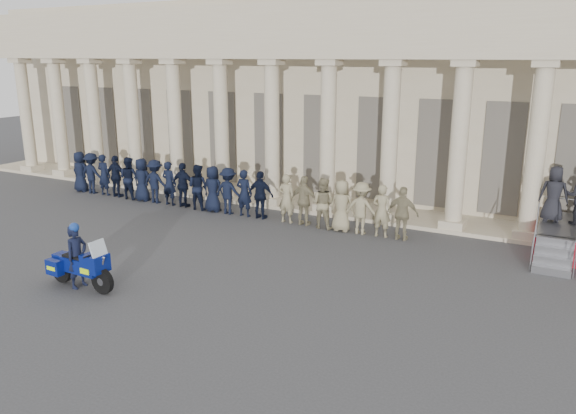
{
  "coord_description": "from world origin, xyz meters",
  "views": [
    {
      "loc": [
        10.47,
        -12.83,
        6.42
      ],
      "look_at": [
        2.14,
        2.94,
        1.6
      ],
      "focal_mm": 35.0,
      "sensor_mm": 36.0,
      "label": 1
    }
  ],
  "objects": [
    {
      "name": "motorcycle",
      "position": [
        -1.68,
        -2.39,
        0.67
      ],
      "size": [
        2.4,
        0.99,
        1.54
      ],
      "rotation": [
        0.0,
        0.0,
        -0.03
      ],
      "color": "black",
      "rests_on": "ground"
    },
    {
      "name": "officer_rank",
      "position": [
        -3.16,
        6.08,
        0.98
      ],
      "size": [
        17.09,
        0.74,
        1.96
      ],
      "color": "black",
      "rests_on": "ground"
    },
    {
      "name": "ground",
      "position": [
        0.0,
        0.0,
        0.0
      ],
      "size": [
        90.0,
        90.0,
        0.0
      ],
      "primitive_type": "plane",
      "color": "#38383A",
      "rests_on": "ground"
    },
    {
      "name": "rider",
      "position": [
        -1.81,
        -2.39,
        0.95
      ],
      "size": [
        0.46,
        0.68,
        1.92
      ],
      "rotation": [
        0.0,
        0.0,
        1.54
      ],
      "color": "black",
      "rests_on": "ground"
    },
    {
      "name": "building",
      "position": [
        -0.0,
        14.74,
        4.52
      ],
      "size": [
        40.0,
        12.5,
        9.0
      ],
      "color": "tan",
      "rests_on": "ground"
    }
  ]
}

